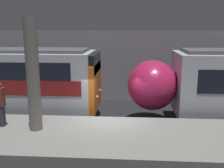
% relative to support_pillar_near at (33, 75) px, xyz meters
% --- Properties ---
extents(ground_plane, '(120.00, 120.00, 0.00)m').
position_rel_support_pillar_near_xyz_m(ground_plane, '(2.58, 1.59, -3.08)').
color(ground_plane, black).
extents(platform, '(40.00, 3.66, 1.03)m').
position_rel_support_pillar_near_xyz_m(platform, '(2.58, -0.24, -2.57)').
color(platform, slate).
rests_on(platform, ground).
extents(station_rear_barrier, '(50.00, 0.15, 4.55)m').
position_rel_support_pillar_near_xyz_m(station_rear_barrier, '(2.58, 7.84, -0.81)').
color(station_rear_barrier, '#939399').
rests_on(station_rear_barrier, ground).
extents(support_pillar_near, '(0.47, 0.47, 4.12)m').
position_rel_support_pillar_near_xyz_m(support_pillar_near, '(0.00, 0.00, 0.00)').
color(support_pillar_near, slate).
rests_on(support_pillar_near, platform).
extents(person_waiting, '(0.38, 0.24, 1.74)m').
position_rel_support_pillar_near_xyz_m(person_waiting, '(-1.45, 0.23, -1.14)').
color(person_waiting, '#2D2D38').
rests_on(person_waiting, platform).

